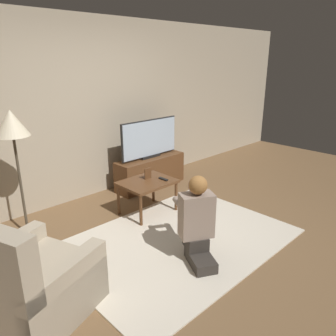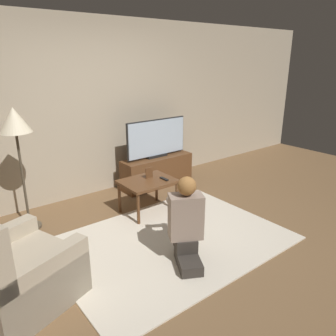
# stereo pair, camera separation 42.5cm
# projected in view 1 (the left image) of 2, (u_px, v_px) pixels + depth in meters

# --- Properties ---
(ground_plane) EXTENTS (10.00, 10.00, 0.00)m
(ground_plane) POSITION_uv_depth(u_px,v_px,m) (178.00, 241.00, 3.81)
(ground_plane) COLOR brown
(wall_back) EXTENTS (10.00, 0.06, 2.60)m
(wall_back) POSITION_uv_depth(u_px,v_px,m) (83.00, 111.00, 4.70)
(wall_back) COLOR tan
(wall_back) RESTS_ON ground_plane
(rug) EXTENTS (2.58, 1.86, 0.02)m
(rug) POSITION_uv_depth(u_px,v_px,m) (178.00, 240.00, 3.81)
(rug) COLOR beige
(rug) RESTS_ON ground_plane
(tv_stand) EXTENTS (1.21, 0.36, 0.49)m
(tv_stand) POSITION_uv_depth(u_px,v_px,m) (150.00, 172.00, 5.37)
(tv_stand) COLOR brown
(tv_stand) RESTS_ON ground_plane
(tv) EXTENTS (1.10, 0.08, 0.61)m
(tv) POSITION_uv_depth(u_px,v_px,m) (150.00, 139.00, 5.19)
(tv) COLOR black
(tv) RESTS_ON tv_stand
(coffee_table) EXTENTS (0.71, 0.55, 0.46)m
(coffee_table) POSITION_uv_depth(u_px,v_px,m) (147.00, 185.00, 4.38)
(coffee_table) COLOR brown
(coffee_table) RESTS_ON ground_plane
(floor_lamp) EXTENTS (0.37, 0.37, 1.50)m
(floor_lamp) POSITION_uv_depth(u_px,v_px,m) (13.00, 132.00, 3.53)
(floor_lamp) COLOR #4C4233
(floor_lamp) RESTS_ON ground_plane
(armchair) EXTENTS (1.07, 1.06, 0.96)m
(armchair) POSITION_uv_depth(u_px,v_px,m) (30.00, 284.00, 2.63)
(armchair) COLOR #B7A88E
(armchair) RESTS_ON ground_plane
(person_kneeling) EXTENTS (0.58, 0.78, 0.92)m
(person_kneeling) POSITION_uv_depth(u_px,v_px,m) (197.00, 219.00, 3.33)
(person_kneeling) COLOR #332D28
(person_kneeling) RESTS_ON rug
(picture_frame) EXTENTS (0.11, 0.01, 0.15)m
(picture_frame) POSITION_uv_depth(u_px,v_px,m) (148.00, 173.00, 4.43)
(picture_frame) COLOR brown
(picture_frame) RESTS_ON coffee_table
(remote) EXTENTS (0.04, 0.15, 0.02)m
(remote) POSITION_uv_depth(u_px,v_px,m) (163.00, 179.00, 4.41)
(remote) COLOR black
(remote) RESTS_ON coffee_table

